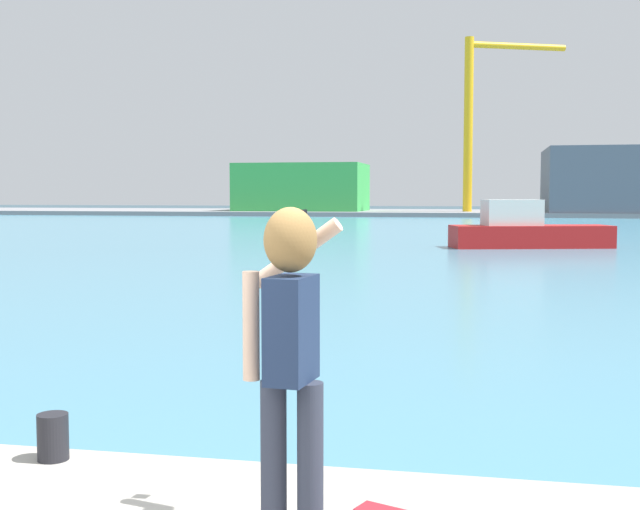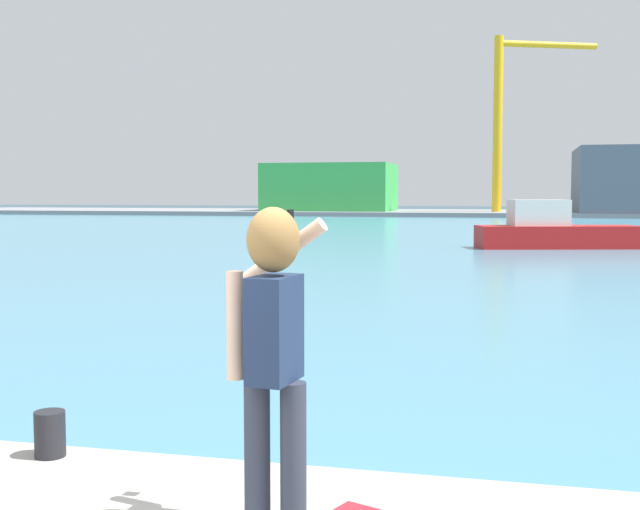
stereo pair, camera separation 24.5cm
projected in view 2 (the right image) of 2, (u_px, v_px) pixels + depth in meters
The scene contains 8 objects.
ground_plane at pixel (479, 232), 52.21m from camera, with size 220.00×220.00×0.00m, color #334751.
harbor_water at pixel (480, 231), 54.15m from camera, with size 140.00×100.00×0.02m, color teal.
far_shore_dock at pixel (495, 213), 92.90m from camera, with size 140.00×20.00×0.50m, color gray.
person_photographer at pixel (273, 335), 4.26m from camera, with size 0.53×0.56×1.74m.
harbor_bollard at pixel (50, 434), 5.58m from camera, with size 0.21×0.21×0.32m, color black.
boat_moored at pixel (553, 231), 36.59m from camera, with size 7.48×3.85×2.19m.
warehouse_left at pixel (330, 187), 95.14m from camera, with size 14.62×9.80×5.46m, color green.
port_crane at pixel (509, 106), 89.06m from camera, with size 11.10×5.35×19.15m.
Camera 2 is at (2.29, -3.12, 2.47)m, focal length 45.56 mm.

